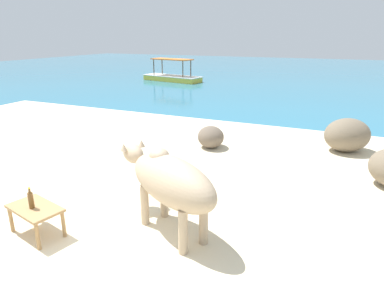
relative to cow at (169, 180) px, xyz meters
name	(u,v)px	position (x,y,z in m)	size (l,w,h in m)	color
sand_beach	(77,246)	(-0.96, -0.77, -0.78)	(18.00, 14.00, 0.04)	beige
water_surface	(297,74)	(-0.96, 21.23, -0.80)	(60.00, 36.00, 0.03)	teal
cow	(169,180)	(0.00, 0.00, 0.00)	(1.99, 1.31, 1.15)	tan
low_bench_table	(35,211)	(-1.61, -0.78, -0.42)	(0.84, 0.61, 0.41)	#A37A4C
bottle	(31,200)	(-1.61, -0.82, -0.23)	(0.07, 0.07, 0.30)	brown
shore_rock_large	(347,135)	(2.18, 4.64, -0.37)	(1.06, 0.87, 0.77)	#756651
shore_rock_small	(211,137)	(-0.79, 3.64, -0.50)	(0.70, 0.62, 0.51)	#6B5B4C
boat_yellow	(172,76)	(-7.30, 14.42, -0.51)	(3.83, 1.86, 1.29)	gold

